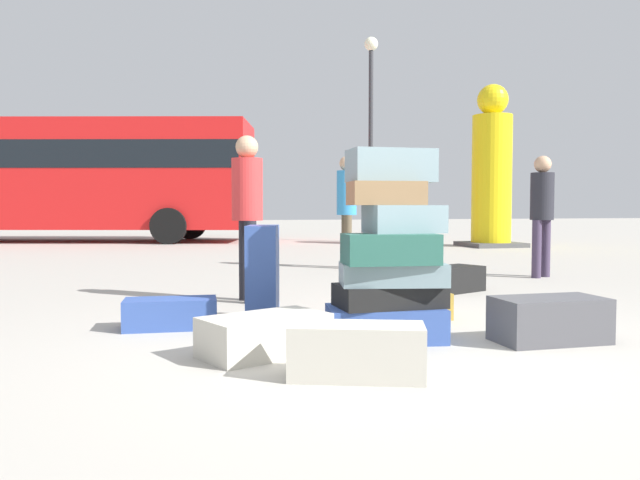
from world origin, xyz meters
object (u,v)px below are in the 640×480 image
object	(u,v)px
suitcase_tower	(390,259)
parked_bus	(51,173)
suitcase_cream_foreground_near	(265,335)
suitcase_cream_white_trunk	(357,351)
suitcase_charcoal_right_side	(549,320)
suitcase_navy_foreground_far	(171,313)
person_bearded_onlooker	(247,203)
person_passerby_in_red	(542,205)
suitcase_black_left_side	(454,279)
yellow_dummy_statue	(492,175)
person_tourist_with_camera	(347,202)
suitcase_tan_upright_blue	(402,305)
lamp_post	(371,106)
suitcase_navy_behind_tower	(263,276)

from	to	relation	value
suitcase_tower	parked_bus	distance (m)	14.73
suitcase_cream_foreground_near	suitcase_cream_white_trunk	bearing A→B (deg)	-82.70
suitcase_charcoal_right_side	suitcase_navy_foreground_far	world-z (taller)	suitcase_charcoal_right_side
person_bearded_onlooker	person_passerby_in_red	bearing A→B (deg)	100.23
person_passerby_in_red	suitcase_black_left_side	bearing A→B (deg)	3.86
suitcase_tower	yellow_dummy_statue	distance (m)	10.95
suitcase_tower	person_bearded_onlooker	distance (m)	2.17
suitcase_cream_white_trunk	person_tourist_with_camera	bearing A→B (deg)	93.10
suitcase_cream_white_trunk	suitcase_cream_foreground_near	world-z (taller)	suitcase_cream_white_trunk
suitcase_cream_foreground_near	yellow_dummy_statue	size ratio (longest dim) A/B	0.21
suitcase_tan_upright_blue	person_bearded_onlooker	distance (m)	1.86
lamp_post	suitcase_cream_white_trunk	bearing A→B (deg)	-109.04
suitcase_tower	suitcase_navy_foreground_far	world-z (taller)	suitcase_tower
suitcase_black_left_side	person_bearded_onlooker	distance (m)	2.44
yellow_dummy_statue	suitcase_navy_foreground_far	bearing A→B (deg)	-131.54
suitcase_black_left_side	suitcase_navy_behind_tower	size ratio (longest dim) A/B	0.79
suitcase_navy_behind_tower	yellow_dummy_statue	distance (m)	10.82
person_passerby_in_red	suitcase_cream_white_trunk	bearing A→B (deg)	21.05
suitcase_navy_behind_tower	person_bearded_onlooker	size ratio (longest dim) A/B	0.48
suitcase_black_left_side	suitcase_cream_foreground_near	xyz separation A→B (m)	(-2.48, -2.42, -0.01)
suitcase_tan_upright_blue	parked_bus	bearing A→B (deg)	110.97
parked_bus	suitcase_tower	bearing A→B (deg)	-57.97
suitcase_tan_upright_blue	person_bearded_onlooker	world-z (taller)	person_bearded_onlooker
suitcase_black_left_side	lamp_post	distance (m)	10.40
suitcase_navy_behind_tower	suitcase_cream_white_trunk	world-z (taller)	suitcase_navy_behind_tower
yellow_dummy_statue	lamp_post	xyz separation A→B (m)	(-2.08, 2.60, 1.90)
suitcase_cream_foreground_near	person_bearded_onlooker	xyz separation A→B (m)	(0.19, 2.22, 0.84)
suitcase_cream_foreground_near	person_passerby_in_red	bearing A→B (deg)	15.18
suitcase_cream_foreground_near	person_passerby_in_red	world-z (taller)	person_passerby_in_red
suitcase_tan_upright_blue	yellow_dummy_statue	distance (m)	10.13
suitcase_charcoal_right_side	yellow_dummy_statue	world-z (taller)	yellow_dummy_statue
suitcase_cream_white_trunk	suitcase_tan_upright_blue	bearing A→B (deg)	80.31
suitcase_tan_upright_blue	suitcase_black_left_side	bearing A→B (deg)	51.42
yellow_dummy_statue	suitcase_black_left_side	bearing A→B (deg)	-122.06
suitcase_tower	suitcase_navy_behind_tower	world-z (taller)	suitcase_tower
suitcase_tan_upright_blue	suitcase_navy_behind_tower	size ratio (longest dim) A/B	0.95
suitcase_tan_upright_blue	suitcase_navy_foreground_far	distance (m)	1.87
suitcase_tower	person_bearded_onlooker	world-z (taller)	person_bearded_onlooker
suitcase_charcoal_right_side	suitcase_navy_foreground_far	bearing A→B (deg)	156.00
person_tourist_with_camera	suitcase_cream_foreground_near	bearing A→B (deg)	-15.12
suitcase_navy_behind_tower	suitcase_cream_white_trunk	xyz separation A→B (m)	(0.26, -1.62, -0.24)
person_passerby_in_red	suitcase_navy_behind_tower	bearing A→B (deg)	5.22
suitcase_tan_upright_blue	parked_bus	distance (m)	14.16
suitcase_cream_foreground_near	suitcase_navy_foreground_far	bearing A→B (deg)	95.06
suitcase_charcoal_right_side	yellow_dummy_statue	size ratio (longest dim) A/B	0.20
suitcase_tan_upright_blue	suitcase_navy_foreground_far	bearing A→B (deg)	-179.33
suitcase_tower	suitcase_cream_foreground_near	distance (m)	1.04
lamp_post	suitcase_charcoal_right_side	bearing A→B (deg)	-103.07
suitcase_tan_upright_blue	suitcase_charcoal_right_side	distance (m)	1.29
suitcase_navy_foreground_far	person_bearded_onlooker	world-z (taller)	person_bearded_onlooker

